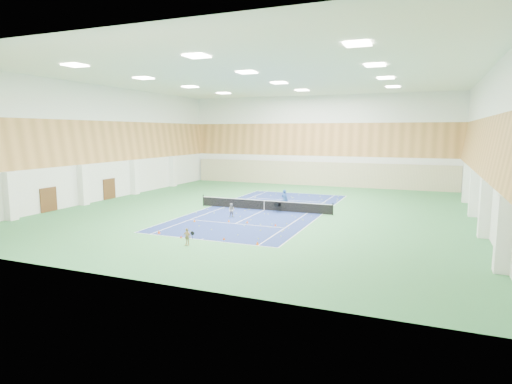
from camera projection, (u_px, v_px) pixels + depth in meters
ground at (264, 210)px, 39.63m from camera, size 40.00×40.00×0.00m
room_shell at (264, 145)px, 38.79m from camera, size 36.00×40.00×12.00m
wood_cladding at (264, 123)px, 38.51m from camera, size 36.00×40.00×8.00m
ceiling_light_grid at (265, 78)px, 37.97m from camera, size 21.40×25.40×0.06m
court_surface at (264, 210)px, 39.63m from camera, size 10.97×23.77×0.01m
tennis_balls_scatter at (264, 210)px, 39.62m from camera, size 10.57×22.77×0.07m
tennis_net at (264, 204)px, 39.55m from camera, size 12.80×0.10×1.10m
back_curtain at (317, 174)px, 57.53m from camera, size 35.40×0.16×3.20m
door_left_a at (49, 200)px, 38.79m from camera, size 0.08×1.80×2.20m
door_left_b at (109, 189)px, 46.13m from camera, size 0.08×1.80×2.20m
coach at (285, 200)px, 39.78m from camera, size 0.80×0.64×1.90m
child_court at (232, 210)px, 36.27m from camera, size 0.59×0.47×1.19m
child_apron at (187, 237)px, 27.25m from camera, size 0.70×0.38×1.13m
ball_cart at (277, 208)px, 38.47m from camera, size 0.60×0.60×0.87m
cone_svc_a at (194, 221)px, 34.43m from camera, size 0.20×0.20×0.23m
cone_svc_b at (229, 221)px, 34.44m from camera, size 0.18×0.18×0.20m
cone_svc_c at (247, 222)px, 33.93m from camera, size 0.19×0.19×0.21m
cone_svc_d at (275, 225)px, 32.94m from camera, size 0.17×0.17×0.19m
cone_base_a at (159, 232)px, 30.51m from camera, size 0.22×0.22×0.24m
cone_base_b at (181, 237)px, 29.19m from camera, size 0.17×0.17×0.19m
cone_base_c at (224, 238)px, 28.70m from camera, size 0.18×0.18×0.20m
cone_base_d at (257, 243)px, 27.38m from camera, size 0.22×0.22×0.24m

